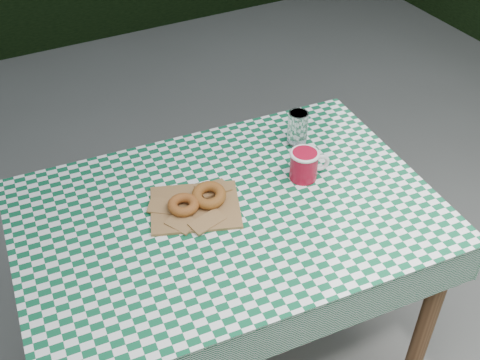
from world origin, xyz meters
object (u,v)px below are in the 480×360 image
(paper_bag, at_px, (195,206))
(table, at_px, (230,292))
(coffee_mug, at_px, (304,165))
(drinking_glass, at_px, (298,128))

(paper_bag, bearing_deg, table, -32.82)
(table, height_order, coffee_mug, coffee_mug)
(table, bearing_deg, drinking_glass, 32.73)
(table, relative_size, paper_bag, 4.66)
(paper_bag, height_order, drinking_glass, drinking_glass)
(coffee_mug, relative_size, drinking_glass, 1.43)
(coffee_mug, height_order, drinking_glass, drinking_glass)
(table, bearing_deg, coffee_mug, 10.13)
(table, xyz_separation_m, drinking_glass, (0.37, 0.20, 0.44))
(table, relative_size, drinking_glass, 10.06)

